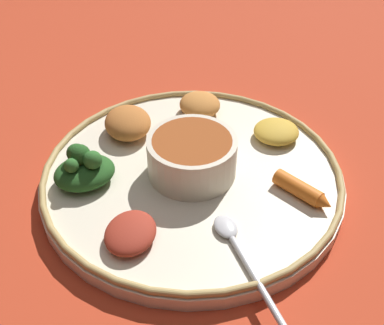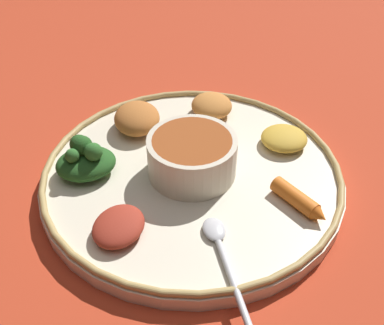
# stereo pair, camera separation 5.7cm
# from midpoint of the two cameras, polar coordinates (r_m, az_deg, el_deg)

# --- Properties ---
(ground_plane) EXTENTS (2.40, 2.40, 0.00)m
(ground_plane) POSITION_cam_midpoint_polar(r_m,az_deg,el_deg) (0.59, -2.76, -2.52)
(ground_plane) COLOR #B7381E
(platter) EXTENTS (0.37, 0.37, 0.02)m
(platter) POSITION_cam_midpoint_polar(r_m,az_deg,el_deg) (0.59, -2.79, -1.89)
(platter) COLOR beige
(platter) RESTS_ON ground_plane
(platter_rim) EXTENTS (0.37, 0.37, 0.01)m
(platter_rim) POSITION_cam_midpoint_polar(r_m,az_deg,el_deg) (0.58, -2.82, -1.03)
(platter_rim) COLOR tan
(platter_rim) RESTS_ON platter
(center_bowl) EXTENTS (0.11, 0.11, 0.05)m
(center_bowl) POSITION_cam_midpoint_polar(r_m,az_deg,el_deg) (0.57, -2.90, 0.78)
(center_bowl) COLOR beige
(center_bowl) RESTS_ON platter
(spoon) EXTENTS (0.17, 0.05, 0.01)m
(spoon) POSITION_cam_midpoint_polar(r_m,az_deg,el_deg) (0.49, 2.69, -11.30)
(spoon) COLOR silver
(spoon) RESTS_ON platter
(greens_pile) EXTENTS (0.07, 0.08, 0.05)m
(greens_pile) POSITION_cam_midpoint_polar(r_m,az_deg,el_deg) (0.58, -15.68, -0.82)
(greens_pile) COLOR #23511E
(greens_pile) RESTS_ON platter
(carrot_near_spoon) EXTENTS (0.08, 0.03, 0.02)m
(carrot_near_spoon) POSITION_cam_midpoint_polar(r_m,az_deg,el_deg) (0.55, 10.26, -3.45)
(carrot_near_spoon) COLOR orange
(carrot_near_spoon) RESTS_ON platter
(mound_chickpea) EXTENTS (0.09, 0.08, 0.03)m
(mound_chickpea) POSITION_cam_midpoint_polar(r_m,az_deg,el_deg) (0.65, -10.26, 4.64)
(mound_chickpea) COLOR #B2662D
(mound_chickpea) RESTS_ON platter
(mound_squash) EXTENTS (0.07, 0.06, 0.03)m
(mound_squash) POSITION_cam_midpoint_polar(r_m,az_deg,el_deg) (0.68, -1.48, 6.89)
(mound_squash) COLOR #C67A38
(mound_squash) RESTS_ON platter
(mound_lentil_yellow) EXTENTS (0.07, 0.07, 0.02)m
(mound_lentil_yellow) POSITION_cam_midpoint_polar(r_m,az_deg,el_deg) (0.64, 7.38, 3.78)
(mound_lentil_yellow) COLOR gold
(mound_lentil_yellow) RESTS_ON platter
(mound_beet) EXTENTS (0.08, 0.08, 0.02)m
(mound_beet) POSITION_cam_midpoint_polar(r_m,az_deg,el_deg) (0.51, -10.67, -8.45)
(mound_beet) COLOR maroon
(mound_beet) RESTS_ON platter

